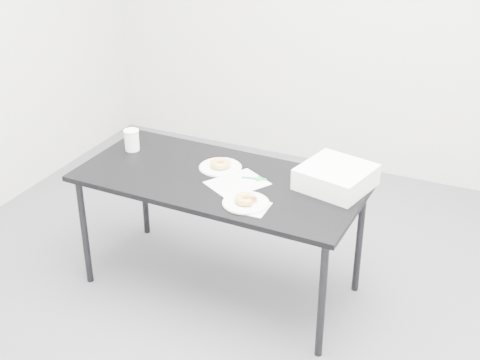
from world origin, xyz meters
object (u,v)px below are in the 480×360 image
at_px(plate_far, 220,167).
at_px(donut_far, 220,164).
at_px(donut_near, 246,199).
at_px(coffee_cup, 132,140).
at_px(pen, 254,178).
at_px(table, 220,187).
at_px(scorecard, 237,183).
at_px(plate_near, 246,203).
at_px(bakery_box, 336,177).

height_order(plate_far, donut_far, donut_far).
height_order(donut_near, coffee_cup, coffee_cup).
bearing_deg(pen, plate_far, 154.80).
relative_size(table, donut_near, 14.11).
relative_size(plate_far, donut_far, 2.13).
height_order(scorecard, pen, pen).
bearing_deg(table, coffee_cup, 171.44).
bearing_deg(scorecard, plate_near, -23.74).
xyz_separation_m(plate_near, donut_near, (-0.00, 0.00, 0.02)).
height_order(plate_near, bakery_box, bakery_box).
height_order(table, bakery_box, bakery_box).
bearing_deg(plate_near, table, 140.72).
bearing_deg(plate_near, donut_far, 133.43).
distance_m(donut_far, coffee_cup, 0.57).
bearing_deg(donut_far, bakery_box, 4.69).
relative_size(coffee_cup, bakery_box, 0.37).
height_order(coffee_cup, bakery_box, coffee_cup).
distance_m(table, pen, 0.19).
bearing_deg(donut_near, pen, 104.90).
xyz_separation_m(plate_near, plate_far, (-0.29, 0.31, -0.00)).
relative_size(plate_near, bakery_box, 0.69).
xyz_separation_m(plate_far, donut_far, (0.00, 0.00, 0.02)).
xyz_separation_m(scorecard, donut_near, (0.13, -0.18, 0.03)).
distance_m(plate_near, donut_far, 0.43).
bearing_deg(bakery_box, donut_far, -162.37).
height_order(scorecard, coffee_cup, coffee_cup).
xyz_separation_m(donut_far, bakery_box, (0.64, 0.05, 0.03)).
distance_m(donut_near, donut_far, 0.43).
relative_size(plate_near, donut_near, 2.13).
xyz_separation_m(table, coffee_cup, (-0.62, 0.11, 0.12)).
xyz_separation_m(donut_near, donut_far, (-0.29, 0.31, -0.00)).
distance_m(pen, donut_far, 0.23).
bearing_deg(table, donut_far, 115.91).
bearing_deg(table, scorecard, -7.29).
height_order(table, plate_far, plate_far).
xyz_separation_m(table, donut_near, (0.24, -0.20, 0.08)).
distance_m(donut_near, plate_far, 0.43).
bearing_deg(bakery_box, plate_far, -162.37).
relative_size(donut_near, coffee_cup, 0.88).
bearing_deg(plate_near, pen, 104.90).
xyz_separation_m(scorecard, coffee_cup, (-0.73, 0.13, 0.06)).
bearing_deg(table, plate_near, -37.80).
bearing_deg(scorecard, donut_far, 172.05).
relative_size(table, plate_far, 6.61).
xyz_separation_m(scorecard, donut_far, (-0.16, 0.13, 0.02)).
bearing_deg(pen, donut_far, 154.80).
bearing_deg(plate_far, donut_far, 0.00).
bearing_deg(scorecard, plate_far, 172.05).
xyz_separation_m(plate_far, coffee_cup, (-0.57, -0.00, 0.06)).
relative_size(pen, donut_far, 1.22).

